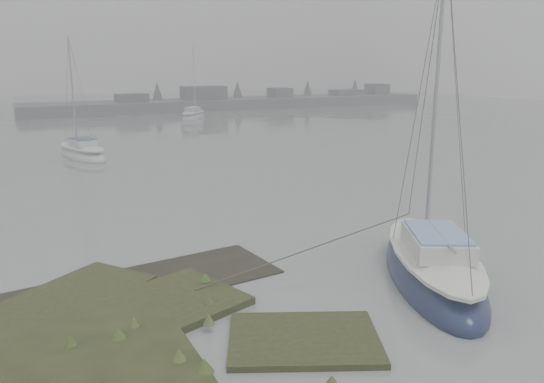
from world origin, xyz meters
The scene contains 5 objects.
ground centered at (0.00, 30.00, 0.00)m, with size 160.00×160.00×0.00m, color slate.
far_shoreline centered at (26.84, 61.90, 0.85)m, with size 60.00×8.00×4.15m.
sailboat_main centered at (5.83, 0.99, 0.32)m, with size 5.70×7.66×10.45m.
sailboat_white centered at (-0.63, 28.19, 0.27)m, with size 3.53×6.55×8.80m.
sailboat_far_b centered at (14.84, 50.29, 0.28)m, with size 5.36×6.37×8.94m.
Camera 1 is at (-5.24, -10.22, 6.38)m, focal length 35.00 mm.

